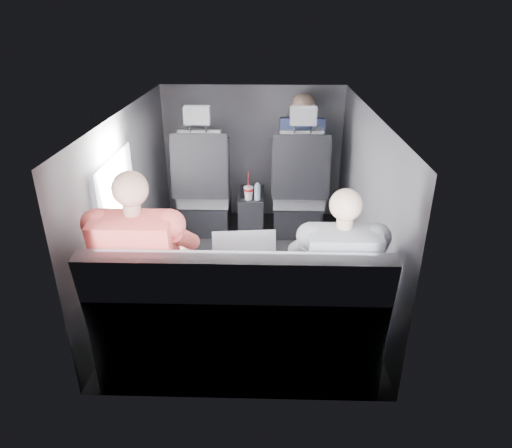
{
  "coord_description": "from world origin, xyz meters",
  "views": [
    {
      "loc": [
        0.16,
        -3.22,
        2.0
      ],
      "look_at": [
        0.07,
        -0.05,
        0.51
      ],
      "focal_mm": 32.0,
      "sensor_mm": 36.0,
      "label": 1
    }
  ],
  "objects_px": {
    "soda_cup": "(248,193)",
    "water_bottle": "(257,192)",
    "front_seat_right": "(298,195)",
    "laptop_black": "(339,259)",
    "front_seat_left": "(204,194)",
    "passenger_rear_right": "(336,276)",
    "passenger_front_right": "(301,151)",
    "center_console": "(251,212)",
    "rear_bench": "(239,328)",
    "laptop_white": "(158,253)",
    "passenger_rear_left": "(146,269)",
    "laptop_silver": "(245,256)"
  },
  "relations": [
    {
      "from": "front_seat_right",
      "to": "laptop_black",
      "type": "distance_m",
      "value": 1.65
    },
    {
      "from": "center_console",
      "to": "soda_cup",
      "type": "relative_size",
      "value": 1.78
    },
    {
      "from": "front_seat_right",
      "to": "soda_cup",
      "type": "distance_m",
      "value": 0.49
    },
    {
      "from": "laptop_white",
      "to": "laptop_silver",
      "type": "distance_m",
      "value": 0.54
    },
    {
      "from": "passenger_rear_left",
      "to": "passenger_rear_right",
      "type": "distance_m",
      "value": 1.1
    },
    {
      "from": "laptop_black",
      "to": "passenger_rear_left",
      "type": "height_order",
      "value": "passenger_rear_left"
    },
    {
      "from": "passenger_front_right",
      "to": "center_console",
      "type": "bearing_deg",
      "value": -155.44
    },
    {
      "from": "front_seat_left",
      "to": "water_bottle",
      "type": "xyz_separation_m",
      "value": [
        0.51,
        -0.13,
        0.07
      ]
    },
    {
      "from": "water_bottle",
      "to": "laptop_white",
      "type": "height_order",
      "value": "laptop_white"
    },
    {
      "from": "laptop_silver",
      "to": "passenger_rear_left",
      "type": "height_order",
      "value": "passenger_rear_left"
    },
    {
      "from": "center_console",
      "to": "passenger_rear_right",
      "type": "bearing_deg",
      "value": -73.2
    },
    {
      "from": "center_console",
      "to": "soda_cup",
      "type": "bearing_deg",
      "value": -97.46
    },
    {
      "from": "water_bottle",
      "to": "passenger_rear_left",
      "type": "distance_m",
      "value": 1.79
    },
    {
      "from": "soda_cup",
      "to": "water_bottle",
      "type": "distance_m",
      "value": 0.08
    },
    {
      "from": "soda_cup",
      "to": "passenger_rear_left",
      "type": "height_order",
      "value": "passenger_rear_left"
    },
    {
      "from": "front_seat_left",
      "to": "passenger_rear_right",
      "type": "relative_size",
      "value": 1.07
    },
    {
      "from": "water_bottle",
      "to": "passenger_rear_left",
      "type": "bearing_deg",
      "value": -109.66
    },
    {
      "from": "passenger_front_right",
      "to": "front_seat_right",
      "type": "bearing_deg",
      "value": -95.99
    },
    {
      "from": "front_seat_left",
      "to": "passenger_rear_right",
      "type": "height_order",
      "value": "front_seat_left"
    },
    {
      "from": "rear_bench",
      "to": "laptop_white",
      "type": "xyz_separation_m",
      "value": [
        -0.51,
        0.3,
        0.33
      ]
    },
    {
      "from": "laptop_white",
      "to": "passenger_rear_left",
      "type": "relative_size",
      "value": 0.28
    },
    {
      "from": "center_console",
      "to": "passenger_rear_right",
      "type": "relative_size",
      "value": 0.4
    },
    {
      "from": "front_seat_right",
      "to": "laptop_silver",
      "type": "bearing_deg",
      "value": -104.67
    },
    {
      "from": "passenger_rear_right",
      "to": "soda_cup",
      "type": "bearing_deg",
      "value": 108.95
    },
    {
      "from": "laptop_black",
      "to": "passenger_rear_right",
      "type": "xyz_separation_m",
      "value": [
        -0.04,
        -0.18,
        -0.01
      ]
    },
    {
      "from": "front_seat_right",
      "to": "laptop_silver",
      "type": "xyz_separation_m",
      "value": [
        -0.42,
        -1.62,
        0.24
      ]
    },
    {
      "from": "water_bottle",
      "to": "laptop_black",
      "type": "relative_size",
      "value": 0.45
    },
    {
      "from": "water_bottle",
      "to": "passenger_rear_left",
      "type": "relative_size",
      "value": 0.13
    },
    {
      "from": "passenger_front_right",
      "to": "water_bottle",
      "type": "bearing_deg",
      "value": -137.27
    },
    {
      "from": "rear_bench",
      "to": "laptop_white",
      "type": "distance_m",
      "value": 0.68
    },
    {
      "from": "front_seat_left",
      "to": "passenger_front_right",
      "type": "bearing_deg",
      "value": 15.55
    },
    {
      "from": "soda_cup",
      "to": "laptop_white",
      "type": "distance_m",
      "value": 1.57
    },
    {
      "from": "front_seat_right",
      "to": "center_console",
      "type": "xyz_separation_m",
      "value": [
        -0.45,
        0.04,
        -0.2
      ]
    },
    {
      "from": "front_seat_left",
      "to": "laptop_black",
      "type": "xyz_separation_m",
      "value": [
        1.05,
        -1.63,
        0.23
      ]
    },
    {
      "from": "center_console",
      "to": "water_bottle",
      "type": "distance_m",
      "value": 0.33
    },
    {
      "from": "rear_bench",
      "to": "passenger_front_right",
      "type": "height_order",
      "value": "passenger_front_right"
    },
    {
      "from": "front_seat_right",
      "to": "front_seat_left",
      "type": "bearing_deg",
      "value": 180.0
    },
    {
      "from": "front_seat_left",
      "to": "passenger_rear_left",
      "type": "xyz_separation_m",
      "value": [
        -0.09,
        -1.81,
        0.25
      ]
    },
    {
      "from": "laptop_silver",
      "to": "center_console",
      "type": "bearing_deg",
      "value": 90.92
    },
    {
      "from": "front_seat_left",
      "to": "rear_bench",
      "type": "xyz_separation_m",
      "value": [
        0.45,
        -1.9,
        -0.09
      ]
    },
    {
      "from": "center_console",
      "to": "laptop_silver",
      "type": "bearing_deg",
      "value": -89.08
    },
    {
      "from": "front_seat_right",
      "to": "passenger_front_right",
      "type": "relative_size",
      "value": 1.44
    },
    {
      "from": "passenger_front_right",
      "to": "passenger_rear_left",
      "type": "bearing_deg",
      "value": -116.21
    },
    {
      "from": "soda_cup",
      "to": "passenger_rear_left",
      "type": "xyz_separation_m",
      "value": [
        -0.52,
        -1.69,
        0.18
      ]
    },
    {
      "from": "laptop_black",
      "to": "soda_cup",
      "type": "bearing_deg",
      "value": 112.33
    },
    {
      "from": "center_console",
      "to": "rear_bench",
      "type": "relative_size",
      "value": 0.3
    },
    {
      "from": "soda_cup",
      "to": "laptop_black",
      "type": "distance_m",
      "value": 1.64
    },
    {
      "from": "laptop_silver",
      "to": "passenger_front_right",
      "type": "height_order",
      "value": "passenger_front_right"
    },
    {
      "from": "passenger_rear_left",
      "to": "passenger_front_right",
      "type": "height_order",
      "value": "passenger_front_right"
    },
    {
      "from": "water_bottle",
      "to": "laptop_black",
      "type": "bearing_deg",
      "value": -70.34
    }
  ]
}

